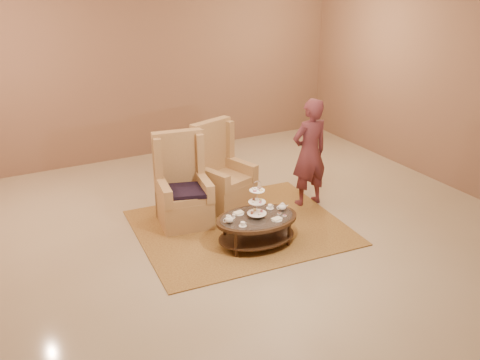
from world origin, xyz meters
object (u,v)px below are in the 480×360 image
tea_table (257,222)px  person (309,153)px  armchair_left (183,193)px  armchair_right (221,179)px

tea_table → person: bearing=34.3°
armchair_left → person: size_ratio=0.78×
armchair_right → person: 1.41m
armchair_left → person: (1.95, -0.34, 0.40)m
tea_table → person: (1.35, 0.77, 0.51)m
tea_table → armchair_left: 1.27m
armchair_right → armchair_left: bearing=-179.3°
tea_table → armchair_right: size_ratio=0.88×
person → armchair_left: bearing=-11.7°
armchair_left → tea_table: bearing=-53.0°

